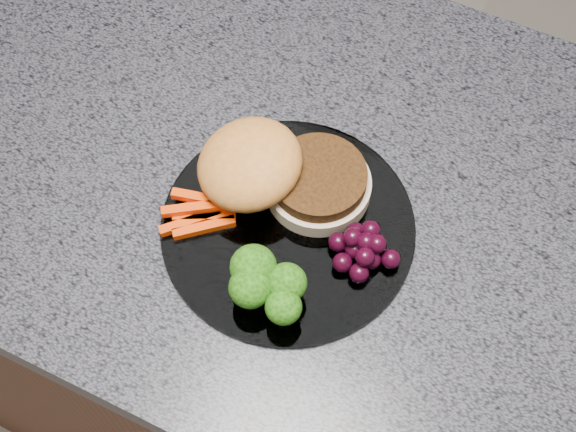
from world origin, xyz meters
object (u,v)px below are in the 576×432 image
at_px(plate, 288,227).
at_px(burger, 274,173).
at_px(grape_bunch, 363,249).
at_px(island_cabinet, 294,328).

xyz_separation_m(plate, burger, (-0.03, 0.04, 0.03)).
xyz_separation_m(burger, grape_bunch, (0.11, -0.03, -0.01)).
bearing_deg(burger, plate, -69.94).
xyz_separation_m(plate, grape_bunch, (0.08, 0.00, 0.02)).
relative_size(burger, grape_bunch, 2.83).
bearing_deg(burger, grape_bunch, -39.26).
height_order(plate, burger, burger).
bearing_deg(plate, grape_bunch, 0.90).
relative_size(plate, grape_bunch, 3.51).
height_order(island_cabinet, burger, burger).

